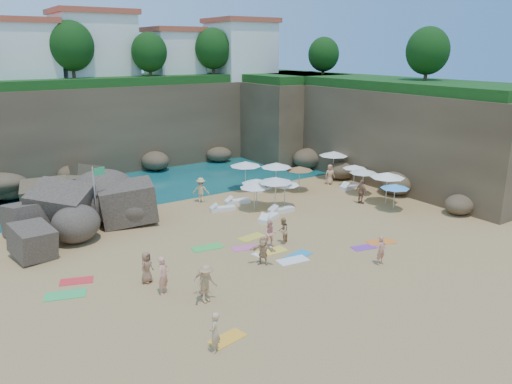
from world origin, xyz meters
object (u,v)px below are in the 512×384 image
rock_outcrop (80,236)px  flag_pole (97,190)px  person_stand_0 (163,275)px  person_stand_1 (283,231)px  parasol_0 (257,181)px  lounger_0 (223,209)px  parasol_2 (245,164)px  person_stand_3 (361,192)px  person_stand_6 (215,332)px  parasol_1 (285,183)px  person_stand_4 (330,174)px  person_stand_2 (201,190)px  person_stand_5 (51,204)px

rock_outcrop → flag_pole: size_ratio=2.04×
person_stand_0 → person_stand_1: 8.87m
flag_pole → parasol_0: flag_pole is taller
lounger_0 → parasol_2: bearing=54.9°
lounger_0 → person_stand_3: size_ratio=0.98×
person_stand_6 → parasol_1: bearing=178.1°
lounger_0 → person_stand_4: (11.46, 1.21, 0.73)m
rock_outcrop → person_stand_1: bearing=-38.9°
parasol_1 → person_stand_4: (7.26, 3.12, -1.03)m
person_stand_4 → rock_outcrop: bearing=-157.8°
lounger_0 → person_stand_6: bearing=-106.4°
person_stand_2 → person_stand_1: bearing=129.6°
rock_outcrop → person_stand_0: 10.20m
parasol_2 → person_stand_2: parasol_2 is taller
person_stand_4 → person_stand_5: 22.53m
person_stand_6 → flag_pole: bearing=-138.0°
lounger_0 → person_stand_5: bearing=166.3°
rock_outcrop → parasol_0: 12.92m
person_stand_3 → person_stand_4: bearing=-19.3°
parasol_1 → person_stand_2: 6.55m
person_stand_2 → parasol_0: bearing=170.2°
person_stand_0 → parasol_0: bearing=3.2°
lounger_0 → person_stand_6: 17.60m
parasol_0 → parasol_2: 4.60m
flag_pole → person_stand_3: size_ratio=2.29×
flag_pole → parasol_2: flag_pole is taller
flag_pole → parasol_2: bearing=12.3°
parasol_1 → person_stand_5: 16.69m
rock_outcrop → flag_pole: bearing=12.6°
parasol_2 → person_stand_1: (-4.49, -11.21, -1.44)m
person_stand_3 → lounger_0: bearing=64.3°
parasol_2 → person_stand_3: bearing=-56.6°
parasol_1 → person_stand_6: bearing=-135.2°
flag_pole → person_stand_0: 10.52m
parasol_1 → person_stand_3: size_ratio=1.18×
person_stand_3 → parasol_1: bearing=64.5°
person_stand_0 → person_stand_3: (18.43, 5.17, -0.03)m
rock_outcrop → parasol_1: (14.31, -2.44, 1.90)m
rock_outcrop → lounger_0: size_ratio=4.76×
rock_outcrop → person_stand_5: bearing=95.5°
parasol_1 → person_stand_1: size_ratio=1.35×
person_stand_3 → person_stand_6: person_stand_3 is taller
rock_outcrop → person_stand_6: 15.66m
person_stand_1 → person_stand_2: person_stand_2 is taller
person_stand_1 → person_stand_4: size_ratio=0.93×
lounger_0 → person_stand_3: (9.66, -4.36, 0.79)m
parasol_0 → parasol_2: parasol_2 is taller
person_stand_3 → parasol_2: bearing=32.0°
rock_outcrop → person_stand_4: bearing=1.8°
parasol_1 → person_stand_5: bearing=152.7°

